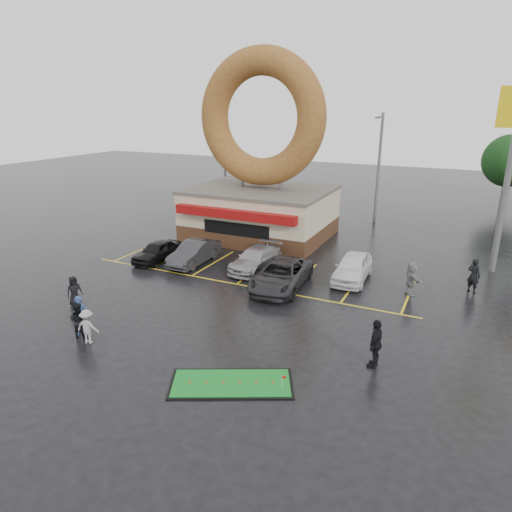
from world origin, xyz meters
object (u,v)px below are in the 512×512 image
at_px(donut_shop, 261,178).
at_px(streetlight_left, 224,159).
at_px(putting_green, 231,383).
at_px(car_black, 157,251).
at_px(streetlight_mid, 379,166).
at_px(car_white, 352,268).
at_px(car_grey, 281,275).
at_px(car_dgrey, 194,253).
at_px(person_cameraman, 376,343).
at_px(person_blue, 80,316).
at_px(car_silver, 255,259).
at_px(dumpster, 202,225).

height_order(donut_shop, streetlight_left, donut_shop).
bearing_deg(putting_green, car_black, 137.49).
relative_size(streetlight_mid, putting_green, 1.87).
xyz_separation_m(streetlight_left, car_white, (15.69, -13.04, -4.03)).
xyz_separation_m(donut_shop, putting_green, (7.38, -18.19, -4.43)).
xyz_separation_m(streetlight_mid, car_grey, (-1.54, -16.86, -4.05)).
distance_m(car_dgrey, putting_green, 13.54).
distance_m(car_black, person_cameraman, 16.62).
bearing_deg(car_white, putting_green, -98.54).
relative_size(car_white, person_cameraman, 2.23).
bearing_deg(person_blue, car_grey, 32.88).
distance_m(car_white, person_cameraman, 9.17).
bearing_deg(person_cameraman, putting_green, -45.64).
bearing_deg(putting_green, car_grey, 101.74).
relative_size(donut_shop, putting_green, 2.80).
bearing_deg(person_cameraman, streetlight_mid, -162.00).
distance_m(car_silver, person_blue, 11.37).
xyz_separation_m(streetlight_left, person_cameraman, (18.78, -21.66, -3.79)).
relative_size(car_black, car_grey, 0.72).
distance_m(donut_shop, streetlight_left, 9.87).
xyz_separation_m(car_silver, dumpster, (-7.39, 5.62, -0.01)).
bearing_deg(person_blue, streetlight_left, 80.89).
xyz_separation_m(car_grey, car_white, (3.23, 2.83, 0.02)).
relative_size(car_black, putting_green, 0.79).
bearing_deg(person_cameraman, car_white, -154.19).
distance_m(streetlight_mid, car_silver, 15.92).
distance_m(car_white, dumpster, 14.05).
relative_size(streetlight_mid, car_dgrey, 2.07).
distance_m(streetlight_left, car_white, 20.79).
bearing_deg(car_silver, car_black, -164.97).
relative_size(streetlight_left, person_blue, 4.87).
xyz_separation_m(car_black, car_white, (12.19, 2.12, 0.11)).
height_order(streetlight_left, person_blue, streetlight_left).
relative_size(streetlight_mid, dumpster, 5.00).
relative_size(car_grey, dumpster, 2.93).
bearing_deg(streetlight_left, person_blue, -74.78).
height_order(car_silver, car_grey, car_grey).
bearing_deg(streetlight_mid, streetlight_left, -175.91).
height_order(person_cameraman, dumpster, person_cameraman).
xyz_separation_m(streetlight_left, person_blue, (6.73, -24.74, -3.86)).
distance_m(car_black, person_blue, 10.13).
distance_m(person_cameraman, putting_green, 5.68).
bearing_deg(car_black, car_grey, -1.81).
distance_m(car_dgrey, person_cameraman, 14.68).
height_order(streetlight_mid, car_silver, streetlight_mid).
bearing_deg(car_white, car_black, -172.52).
distance_m(donut_shop, car_grey, 11.10).
distance_m(person_blue, person_cameraman, 12.44).
height_order(car_dgrey, putting_green, car_dgrey).
height_order(donut_shop, car_white, donut_shop).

